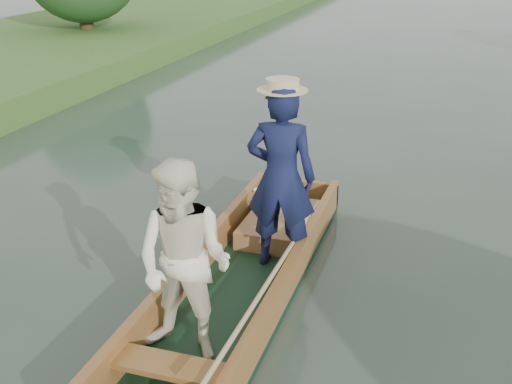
% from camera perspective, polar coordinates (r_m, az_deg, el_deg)
% --- Properties ---
extents(ground, '(120.00, 120.00, 0.00)m').
position_cam_1_polar(ground, '(6.73, -1.58, -9.36)').
color(ground, '#283D30').
rests_on(ground, ground).
extents(punt, '(1.20, 5.00, 2.14)m').
position_cam_1_polar(punt, '(6.26, -1.67, -4.37)').
color(punt, black).
rests_on(punt, ground).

